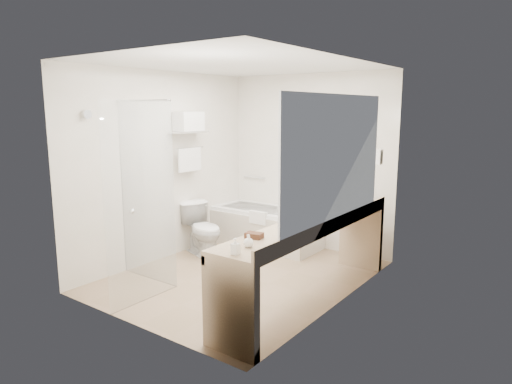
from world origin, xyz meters
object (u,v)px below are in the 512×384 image
Objects in this scene: toilet at (203,230)px; water_bottle_left at (341,198)px; amenity_basket at (254,235)px; bathtub at (266,227)px; vanity_counter at (310,243)px.

toilet is 1.99m from water_bottle_left.
water_bottle_left is (0.00, 1.79, 0.07)m from amenity_basket.
toilet is at bearing 144.95° from amenity_basket.
vanity_counter is (1.52, -1.39, 0.36)m from bathtub.
amenity_basket is at bearing -106.11° from toilet.
water_bottle_left is at bearing -15.38° from bathtub.
bathtub is at bearing 164.62° from water_bottle_left.
amenity_basket reaches higher than bathtub.
vanity_counter is at bearing -85.32° from toilet.
toilet is at bearing 165.74° from vanity_counter.
water_bottle_left reaches higher than vanity_counter.
water_bottle_left reaches higher than amenity_basket.
vanity_counter is 0.83m from amenity_basket.
toilet is (-0.45, -0.89, 0.08)m from bathtub.
bathtub is at bearing -7.97° from toilet.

